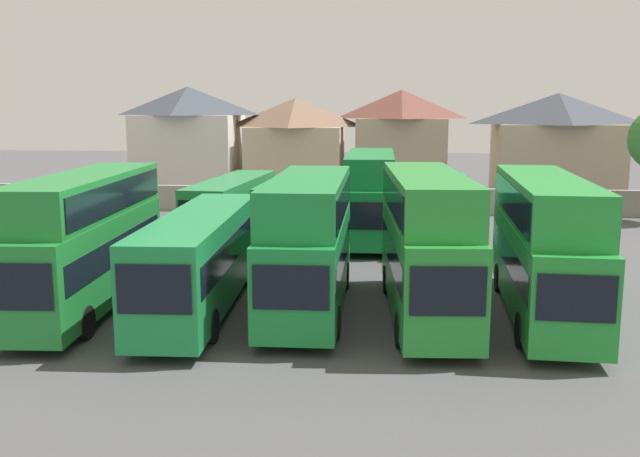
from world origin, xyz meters
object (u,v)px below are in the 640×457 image
bus_4 (426,237)px  bus_9 (445,207)px  bus_6 (232,204)px  bus_3 (309,236)px  bus_5 (544,239)px  bus_2 (201,256)px  house_terrace_left (189,141)px  bus_8 (370,192)px  house_terrace_right (401,143)px  bus_7 (296,204)px  bus_1 (86,234)px  house_terrace_far_right (556,147)px  house_terrace_centre (295,147)px

bus_4 → bus_9: 13.97m
bus_4 → bus_6: bus_4 is taller
bus_3 → bus_5: (8.27, 0.03, 0.03)m
bus_2 → bus_5: 12.20m
bus_4 → house_terrace_left: (-17.61, 32.46, 1.67)m
bus_5 → bus_8: size_ratio=1.10×
house_terrace_right → bus_7: bearing=-107.6°
bus_1 → bus_2: 4.25m
bus_5 → bus_8: bus_5 is taller
bus_5 → house_terrace_right: size_ratio=1.30×
bus_1 → bus_9: (14.00, 13.98, -0.84)m
bus_8 → bus_9: bus_8 is taller
bus_7 → bus_8: bus_8 is taller
bus_2 → bus_7: bearing=170.8°
bus_1 → house_terrace_left: 33.10m
bus_3 → bus_8: bearing=171.5°
bus_5 → house_terrace_right: house_terrace_right is taller
bus_1 → bus_7: bearing=154.6°
bus_7 → house_terrace_left: size_ratio=1.34×
bus_3 → house_terrace_right: 33.01m
bus_2 → bus_7: (1.63, 14.01, -0.04)m
bus_7 → house_terrace_far_right: size_ratio=1.26×
bus_4 → bus_5: bus_4 is taller
bus_3 → bus_7: bearing=-171.3°
bus_2 → bus_4: 8.10m
bus_6 → bus_7: bus_7 is taller
bus_4 → house_terrace_far_right: bearing=156.1°
bus_1 → bus_8: 17.29m
bus_2 → bus_9: size_ratio=1.18×
bus_4 → house_terrace_centre: size_ratio=1.32×
bus_2 → bus_4: bearing=87.1°
bus_8 → bus_5: bearing=24.8°
house_terrace_left → house_terrace_far_right: size_ratio=0.94×
bus_9 → house_terrace_right: house_terrace_right is taller
bus_6 → bus_1: bearing=-5.0°
bus_3 → bus_5: size_ratio=0.92×
bus_4 → bus_8: (-2.31, 14.01, -0.14)m
bus_1 → bus_6: 14.67m
house_terrace_centre → bus_6: bearing=-93.7°
bus_3 → bus_5: bus_5 is taller
bus_2 → house_terrace_far_right: (19.43, 31.11, 2.22)m
bus_2 → bus_5: bus_5 is taller
bus_1 → bus_9: bearing=131.8°
bus_4 → house_terrace_far_right: 33.21m
bus_5 → house_terrace_right: (-4.49, 32.72, 1.61)m
bus_4 → bus_2: bearing=-94.2°
bus_4 → house_terrace_right: (-0.38, 33.13, 1.54)m
bus_1 → bus_4: (12.24, 0.16, 0.07)m
bus_2 → bus_4: size_ratio=1.15×
house_terrace_right → house_terrace_left: bearing=-177.7°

